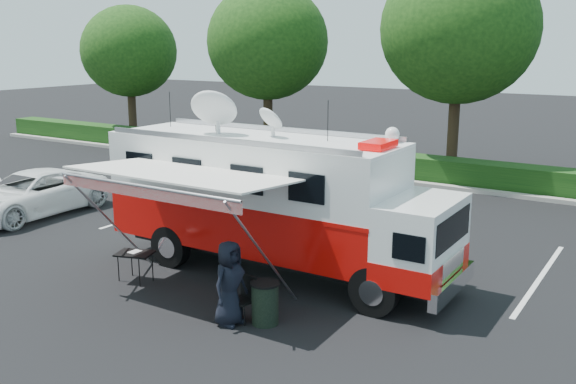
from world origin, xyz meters
name	(u,v)px	position (x,y,z in m)	size (l,w,h in m)	color
ground_plane	(277,272)	(0.00, 0.00, 0.00)	(120.00, 120.00, 0.00)	black
back_border	(486,54)	(1.14, 12.90, 5.00)	(60.00, 6.14, 8.87)	#9E998E
stall_lines	(320,238)	(-0.50, 3.00, 0.00)	(24.12, 5.50, 0.01)	silver
command_truck	(274,200)	(-0.08, 0.00, 1.79)	(8.70, 2.39, 4.18)	black
awning	(177,178)	(-0.85, -2.49, 2.69)	(4.75, 2.47, 2.87)	silver
white_suv	(32,215)	(-9.58, 0.19, 0.00)	(2.33, 5.06, 1.41)	white
person	(231,324)	(0.82, -2.94, 0.00)	(0.84, 0.54, 1.71)	black
folding_table	(135,254)	(-2.47, -2.25, 0.65)	(0.96, 0.81, 0.70)	black
folding_chair	(245,294)	(0.94, -2.60, 0.53)	(0.49, 0.52, 0.91)	black
trash_bin	(265,303)	(1.39, -2.56, 0.43)	(0.58, 0.58, 0.86)	black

